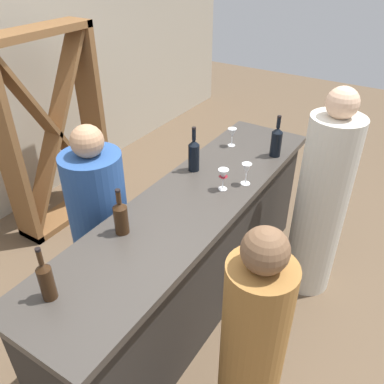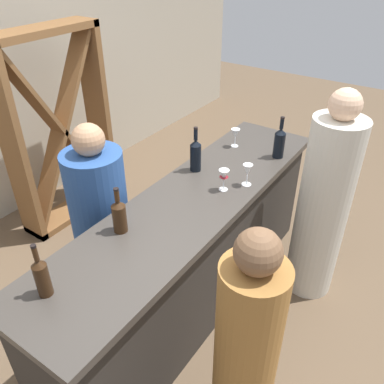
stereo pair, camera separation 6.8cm
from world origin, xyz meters
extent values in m
plane|color=brown|center=(0.00, 0.00, 0.00)|extent=(12.00, 12.00, 0.00)
cube|color=#2A2723|center=(0.00, 0.00, 0.45)|extent=(2.48, 0.54, 0.90)
cube|color=#3D3833|center=(0.00, 0.00, 0.92)|extent=(2.56, 0.62, 0.05)
cube|color=brown|center=(-0.15, 1.65, 0.88)|extent=(0.06, 0.28, 1.75)
cube|color=brown|center=(0.79, 1.65, 0.88)|extent=(0.06, 0.28, 1.75)
cube|color=brown|center=(0.32, 1.65, 1.72)|extent=(1.00, 0.28, 0.06)
cube|color=brown|center=(0.32, 1.65, 0.03)|extent=(1.00, 0.28, 0.06)
cube|color=brown|center=(0.32, 1.65, 0.88)|extent=(0.91, 0.20, 1.65)
cube|color=brown|center=(0.32, 1.65, 0.88)|extent=(0.91, 0.20, 1.65)
cylinder|color=#331E0F|center=(-1.04, 0.12, 1.03)|extent=(0.07, 0.07, 0.17)
cone|color=#331E0F|center=(-1.04, 0.12, 1.14)|extent=(0.07, 0.07, 0.03)
cylinder|color=#331E0F|center=(-1.04, 0.12, 1.19)|extent=(0.02, 0.02, 0.07)
cylinder|color=black|center=(-1.04, 0.12, 1.23)|extent=(0.03, 0.03, 0.01)
cylinder|color=#331E0F|center=(-0.49, 0.15, 1.03)|extent=(0.08, 0.08, 0.17)
cone|color=#331E0F|center=(-0.49, 0.15, 1.13)|extent=(0.08, 0.08, 0.03)
cylinder|color=#331E0F|center=(-0.49, 0.15, 1.18)|extent=(0.03, 0.03, 0.07)
cylinder|color=black|center=(-0.49, 0.15, 1.22)|extent=(0.03, 0.03, 0.01)
cylinder|color=black|center=(0.32, 0.19, 1.04)|extent=(0.08, 0.08, 0.19)
cone|color=black|center=(0.32, 0.19, 1.16)|extent=(0.08, 0.08, 0.04)
cylinder|color=black|center=(0.32, 0.19, 1.22)|extent=(0.03, 0.03, 0.08)
cylinder|color=black|center=(0.32, 0.19, 1.27)|extent=(0.03, 0.03, 0.01)
cylinder|color=black|center=(0.83, -0.21, 1.04)|extent=(0.08, 0.08, 0.19)
cone|color=black|center=(0.83, -0.21, 1.16)|extent=(0.08, 0.08, 0.04)
cylinder|color=black|center=(0.83, -0.21, 1.21)|extent=(0.03, 0.03, 0.08)
cylinder|color=black|center=(0.83, -0.21, 1.26)|extent=(0.03, 0.03, 0.01)
cylinder|color=white|center=(0.34, -0.21, 0.95)|extent=(0.06, 0.06, 0.00)
cylinder|color=white|center=(0.34, -0.21, 0.99)|extent=(0.01, 0.01, 0.07)
cone|color=white|center=(0.34, -0.21, 1.06)|extent=(0.07, 0.07, 0.08)
cylinder|color=white|center=(0.20, -0.11, 0.95)|extent=(0.06, 0.06, 0.00)
cylinder|color=white|center=(0.20, -0.11, 0.99)|extent=(0.01, 0.01, 0.07)
cone|color=white|center=(0.20, -0.11, 1.06)|extent=(0.07, 0.07, 0.07)
cone|color=maroon|center=(0.20, -0.11, 1.03)|extent=(0.06, 0.06, 0.02)
cylinder|color=white|center=(0.80, 0.14, 0.95)|extent=(0.06, 0.06, 0.00)
cylinder|color=white|center=(0.80, 0.14, 0.98)|extent=(0.01, 0.01, 0.07)
cone|color=white|center=(0.80, 0.14, 1.06)|extent=(0.07, 0.07, 0.07)
cylinder|color=beige|center=(0.68, -0.65, 0.70)|extent=(0.42, 0.42, 1.40)
sphere|color=#D8AD8C|center=(0.68, -0.65, 1.49)|extent=(0.20, 0.20, 0.20)
cylinder|color=#9E6B33|center=(-0.60, -0.73, 0.61)|extent=(0.37, 0.37, 1.22)
sphere|color=brown|center=(-0.60, -0.73, 1.31)|extent=(0.20, 0.20, 0.20)
cylinder|color=#284C8C|center=(-0.28, 0.57, 0.61)|extent=(0.44, 0.44, 1.22)
sphere|color=tan|center=(-0.28, 0.57, 1.31)|extent=(0.21, 0.21, 0.21)
camera|label=1|loc=(-1.76, -1.12, 2.36)|focal=37.21mm
camera|label=2|loc=(-1.73, -1.17, 2.36)|focal=37.21mm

